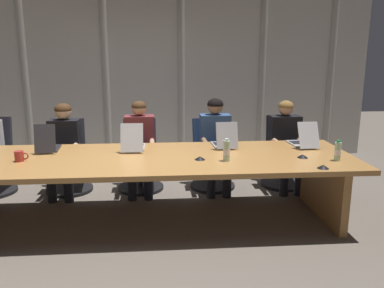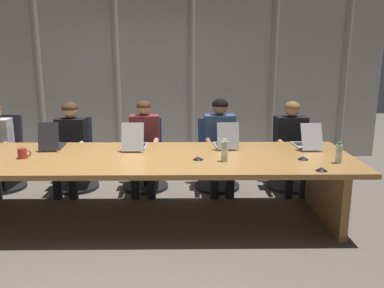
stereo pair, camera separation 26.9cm
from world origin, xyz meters
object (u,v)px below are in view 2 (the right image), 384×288
Objects in this scene: office_chair_right_end at (290,161)px; conference_mic_middle at (321,169)px; office_chair_center at (145,162)px; office_chair_left_end at (3,162)px; water_bottle_primary at (225,151)px; laptop_left_mid at (52,143)px; office_chair_right_mid at (217,162)px; coffee_mug_near at (23,153)px; person_center at (144,141)px; conference_mic_left_side at (198,158)px; person_left_mid at (70,141)px; person_right_end at (292,141)px; person_right_mid at (220,139)px; laptop_center at (135,143)px; laptop_right_mid at (226,142)px; office_chair_left_mid at (75,162)px; laptop_right_end at (306,143)px; conference_mic_right_side at (303,158)px; water_bottle_secondary at (339,154)px.

office_chair_right_end is 1.70m from conference_mic_middle.
office_chair_center is 0.98× the size of office_chair_right_end.
office_chair_left_end is 4.22× the size of water_bottle_primary.
office_chair_right_mid is (1.92, 0.76, -0.44)m from laptop_left_mid.
laptop_left_mid reaches higher than coffee_mug_near.
conference_mic_left_side is (0.66, -1.10, 0.07)m from person_center.
office_chair_right_end is 1.73m from water_bottle_primary.
water_bottle_primary is 2.07× the size of conference_mic_left_side.
person_left_mid is (-0.94, -0.15, 0.32)m from office_chair_center.
conference_mic_middle is (3.70, -1.65, 0.38)m from office_chair_left_end.
office_chair_right_end is at bearing -80.32° from laptop_left_mid.
person_right_end is (3.83, -0.16, 0.31)m from office_chair_left_end.
office_chair_right_mid is 6.68× the size of coffee_mug_near.
person_right_mid reaches higher than conference_mic_left_side.
person_right_mid is at bearing 79.65° from office_chair_center.
person_center is 1.01× the size of person_right_end.
conference_mic_left_side is (1.63, -0.49, -0.04)m from laptop_left_mid.
water_bottle_primary is (-0.03, -1.32, 0.48)m from office_chair_right_mid.
laptop_center reaches higher than office_chair_right_mid.
coffee_mug_near is (0.79, -1.18, 0.42)m from office_chair_left_end.
office_chair_left_mid is (-1.94, 0.72, -0.43)m from laptop_right_mid.
office_chair_right_end is at bearing 52.52° from water_bottle_primary.
coffee_mug_near is (-3.04, -0.43, -0.01)m from laptop_right_end.
person_center reaches higher than laptop_right_mid.
person_left_mid is 0.95m from person_center.
laptop_center is at bearing -95.77° from laptop_left_mid.
office_chair_center reaches higher than conference_mic_left_side.
laptop_right_end reaches higher than conference_mic_right_side.
laptop_right_mid is 0.45× the size of office_chair_center.
laptop_left_mid reaches higher than conference_mic_right_side.
person_right_mid is 2.35m from coffee_mug_near.
person_right_end is 1.50m from conference_mic_middle.
person_left_mid is (-0.00, -0.16, 0.32)m from office_chair_left_mid.
conference_mic_middle is (1.12, -0.40, 0.00)m from conference_mic_left_side.
water_bottle_primary is 0.81m from conference_mic_right_side.
person_right_mid is at bearing -75.38° from office_chair_right_end.
person_right_mid reaches higher than laptop_center.
coffee_mug_near is 1.80m from conference_mic_left_side.
laptop_center is 2.08m from office_chair_left_end.
laptop_center is at bearing -4.58° from person_center.
laptop_right_end is 1.11m from person_right_mid.
laptop_right_end reaches higher than office_chair_left_end.
laptop_right_mid reaches higher than water_bottle_primary.
conference_mic_right_side is (-0.21, -1.26, 0.39)m from office_chair_right_end.
office_chair_right_mid is (-0.96, 0.74, -0.44)m from laptop_right_end.
coffee_mug_near is at bearing 95.42° from laptop_right_end.
water_bottle_secondary is (2.98, -1.24, 0.15)m from person_left_mid.
person_right_end is at bearing -2.56° from laptop_right_end.
laptop_left_mid is 0.45× the size of office_chair_left_mid.
laptop_center is at bearing -62.98° from office_chair_right_end.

